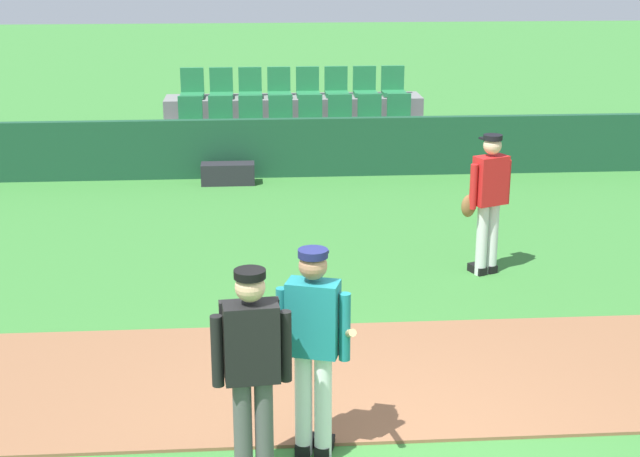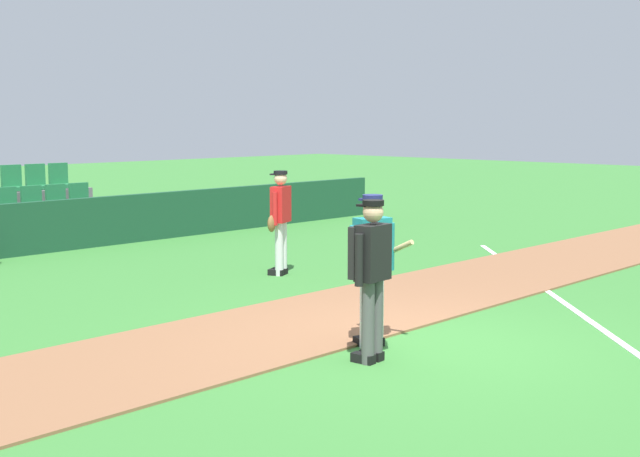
% 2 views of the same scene
% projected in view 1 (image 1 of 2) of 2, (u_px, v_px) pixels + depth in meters
% --- Properties ---
extents(infield_dirt_path, '(28.00, 2.45, 0.03)m').
position_uv_depth(infield_dirt_path, '(341.00, 377.00, 8.76)').
color(infield_dirt_path, brown).
rests_on(infield_dirt_path, ground).
extents(dugout_fence, '(20.00, 0.16, 1.03)m').
position_uv_depth(dugout_fence, '(299.00, 148.00, 16.04)').
color(dugout_fence, '#19472D').
rests_on(dugout_fence, ground).
extents(stadium_bleachers, '(5.00, 2.10, 1.65)m').
position_uv_depth(stadium_bleachers, '(295.00, 133.00, 17.43)').
color(stadium_bleachers, slate).
rests_on(stadium_bleachers, ground).
extents(batter_teal_jersey, '(0.58, 0.80, 1.76)m').
position_uv_depth(batter_teal_jersey, '(314.00, 345.00, 7.18)').
color(batter_teal_jersey, white).
rests_on(batter_teal_jersey, ground).
extents(umpire_home_plate, '(0.59, 0.33, 1.76)m').
position_uv_depth(umpire_home_plate, '(252.00, 366.00, 6.76)').
color(umpire_home_plate, '#4C4C4C').
rests_on(umpire_home_plate, ground).
extents(runner_red_jersey, '(0.66, 0.41, 1.76)m').
position_uv_depth(runner_red_jersey, '(488.00, 199.00, 11.21)').
color(runner_red_jersey, silver).
rests_on(runner_red_jersey, ground).
extents(equipment_bag, '(0.90, 0.36, 0.36)m').
position_uv_depth(equipment_bag, '(228.00, 174.00, 15.62)').
color(equipment_bag, '#232328').
rests_on(equipment_bag, ground).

